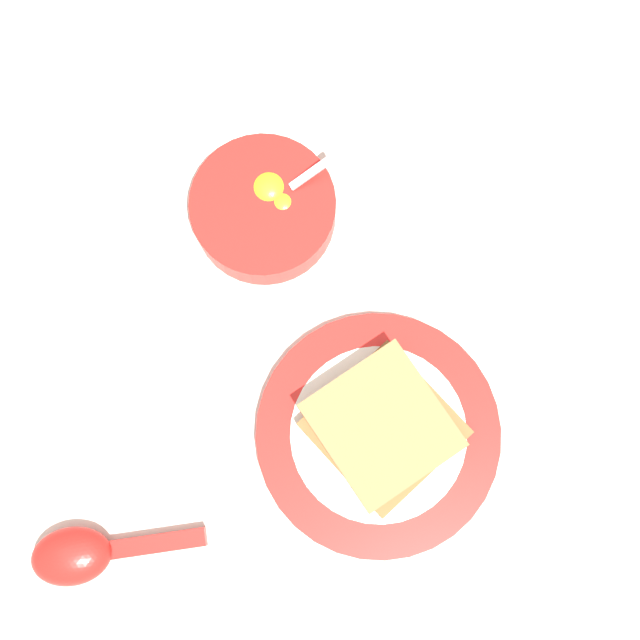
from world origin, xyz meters
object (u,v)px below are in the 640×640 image
object	(u,v)px
toast_sandwich	(383,427)
soup_spoon	(85,554)
toast_plate	(378,434)
egg_bowl	(264,209)

from	to	relation	value
toast_sandwich	soup_spoon	size ratio (longest dim) A/B	0.89
toast_plate	soup_spoon	world-z (taller)	soup_spoon
egg_bowl	soup_spoon	bearing A→B (deg)	-141.18
toast_plate	toast_sandwich	xyz separation A→B (m)	(0.00, 0.00, 0.03)
toast_plate	soup_spoon	size ratio (longest dim) A/B	1.42
egg_bowl	soup_spoon	xyz separation A→B (m)	(-0.27, -0.21, -0.01)
toast_sandwich	egg_bowl	bearing A→B (deg)	93.11
soup_spoon	toast_sandwich	bearing A→B (deg)	-2.12
egg_bowl	soup_spoon	world-z (taller)	egg_bowl
egg_bowl	soup_spoon	size ratio (longest dim) A/B	0.95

